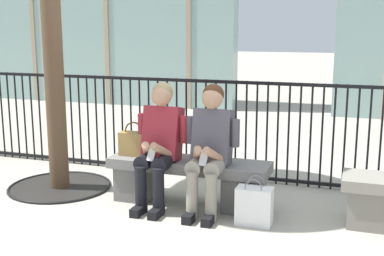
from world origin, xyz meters
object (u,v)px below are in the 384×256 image
Objects in this scene: stone_bench at (189,177)px; seated_person_companion at (210,145)px; handbag_on_bench at (134,143)px; shopping_bag at (254,206)px; seated_person_with_phone at (159,141)px.

seated_person_companion reaches higher than stone_bench.
handbag_on_bench is 1.41m from shopping_bag.
shopping_bag is (0.73, -0.32, -0.10)m from stone_bench.
seated_person_with_phone is 0.51m from seated_person_companion.
handbag_on_bench is 0.79× the size of shopping_bag.
seated_person_with_phone is (-0.26, -0.13, 0.38)m from stone_bench.
seated_person_companion is at bearing 0.00° from seated_person_with_phone.
handbag_on_bench is at bearing -179.01° from stone_bench.
handbag_on_bench is at bearing 166.62° from shopping_bag.
handbag_on_bench reaches higher than stone_bench.
seated_person_with_phone and seated_person_companion have the same top height.
handbag_on_bench is (-0.58, -0.01, 0.31)m from stone_bench.
seated_person_with_phone is at bearing -20.09° from handbag_on_bench.
seated_person_companion reaches higher than shopping_bag.
seated_person_companion is 3.49× the size of handbag_on_bench.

